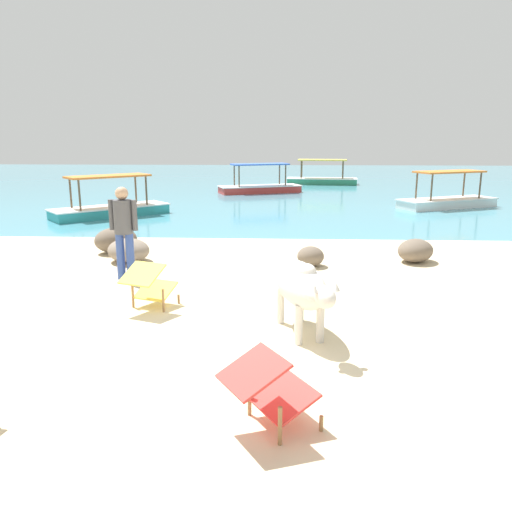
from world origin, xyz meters
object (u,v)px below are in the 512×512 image
(deck_chair_far, at_px, (269,387))
(boat_white, at_px, (447,200))
(deck_chair_near, at_px, (149,283))
(boat_teal, at_px, (110,208))
(cow, at_px, (301,286))
(boat_green, at_px, (322,179))
(boat_red, at_px, (260,186))
(person_standing, at_px, (124,226))

(deck_chair_far, distance_m, boat_white, 15.59)
(deck_chair_near, bearing_deg, boat_teal, 41.55)
(cow, relative_size, boat_green, 0.46)
(cow, bearing_deg, boat_teal, -166.52)
(boat_white, xyz_separation_m, boat_red, (-6.85, 4.55, 0.00))
(boat_green, bearing_deg, boat_teal, 61.88)
(deck_chair_near, bearing_deg, person_standing, 47.69)
(person_standing, distance_m, boat_green, 19.33)
(person_standing, bearing_deg, boat_red, 179.91)
(boat_white, distance_m, boat_green, 9.62)
(boat_green, relative_size, boat_red, 0.98)
(cow, distance_m, boat_green, 21.16)
(boat_teal, bearing_deg, boat_red, -163.19)
(boat_teal, distance_m, boat_red, 8.40)
(deck_chair_near, height_order, boat_white, boat_white)
(deck_chair_far, distance_m, boat_red, 18.95)
(cow, height_order, boat_white, boat_white)
(deck_chair_far, relative_size, boat_green, 0.25)
(boat_red, bearing_deg, deck_chair_far, -108.26)
(boat_green, bearing_deg, deck_chair_far, 89.75)
(person_standing, bearing_deg, cow, 58.09)
(deck_chair_far, bearing_deg, boat_teal, 82.44)
(cow, height_order, person_standing, person_standing)
(deck_chair_near, bearing_deg, deck_chair_far, -129.34)
(boat_teal, bearing_deg, deck_chair_near, 70.45)
(boat_teal, xyz_separation_m, boat_green, (7.56, 11.44, 0.00))
(boat_teal, bearing_deg, boat_white, 151.64)
(deck_chair_far, height_order, boat_teal, boat_teal)
(cow, distance_m, boat_white, 13.46)
(cow, relative_size, boat_red, 0.45)
(deck_chair_far, xyz_separation_m, boat_white, (6.02, 14.38, -0.13))
(boat_teal, relative_size, boat_green, 0.94)
(boat_teal, relative_size, boat_red, 0.92)
(cow, relative_size, person_standing, 1.06)
(person_standing, bearing_deg, boat_teal, -152.78)
(deck_chair_near, height_order, person_standing, person_standing)
(boat_white, height_order, boat_red, same)
(deck_chair_far, xyz_separation_m, boat_teal, (-5.28, 11.80, -0.13))
(boat_white, height_order, boat_green, same)
(deck_chair_far, relative_size, person_standing, 0.57)
(deck_chair_far, bearing_deg, person_standing, 88.11)
(boat_teal, distance_m, boat_green, 13.71)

